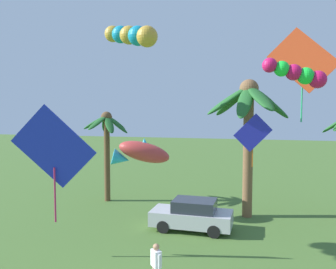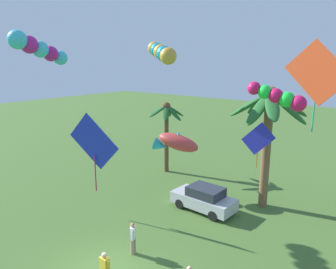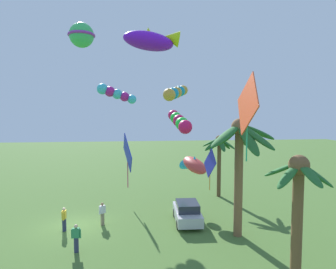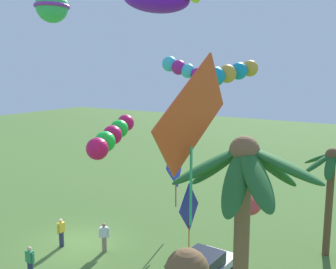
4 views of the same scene
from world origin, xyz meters
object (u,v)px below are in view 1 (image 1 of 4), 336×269
palm_tree_1 (107,135)px  kite_diamond_1 (253,133)px  kite_diamond_0 (54,149)px  kite_diamond_3 (303,61)px  spectator_0 (156,267)px  parked_car_0 (192,215)px  kite_fish_5 (141,153)px  kite_tube_4 (131,35)px  kite_tube_8 (297,73)px  palm_tree_0 (249,112)px

palm_tree_1 → kite_diamond_1: (8.98, -3.20, 0.44)m
kite_diamond_0 → kite_diamond_3: kite_diamond_3 is taller
palm_tree_1 → spectator_0: size_ratio=3.60×
palm_tree_1 → kite_diamond_0: size_ratio=1.23×
parked_car_0 → kite_diamond_0: kite_diamond_0 is taller
kite_diamond_1 → kite_fish_5: 5.83m
kite_tube_4 → parked_car_0: bearing=8.7°
kite_tube_8 → kite_tube_4: bearing=173.9°
kite_diamond_3 → kite_tube_8: 3.69m
parked_car_0 → kite_fish_5: kite_fish_5 is taller
kite_tube_4 → kite_diamond_3: bearing=18.6°
spectator_0 → kite_tube_8: (4.68, 4.71, 6.54)m
spectator_0 → kite_diamond_1: size_ratio=0.61×
parked_car_0 → spectator_0: spectator_0 is taller
kite_diamond_3 → kite_tube_4: 8.60m
spectator_0 → kite_tube_4: size_ratio=0.51×
parked_car_0 → kite_fish_5: bearing=160.9°
palm_tree_0 → spectator_0: (-2.77, -8.78, -4.90)m
palm_tree_0 → parked_car_0: bearing=-132.3°
palm_tree_0 → palm_tree_1: 8.96m
kite_fish_5 → kite_tube_8: 8.60m
palm_tree_1 → kite_diamond_0: bearing=-80.6°
kite_fish_5 → kite_tube_8: (7.40, -2.25, 3.76)m
palm_tree_0 → parked_car_0: (-2.58, -2.84, -4.96)m
palm_tree_1 → kite_fish_5: size_ratio=1.68×
kite_diamond_0 → kite_tube_8: 10.21m
parked_car_0 → kite_tube_8: bearing=-15.4°
kite_diamond_1 → palm_tree_0: bearing=96.4°
palm_tree_1 → kite_diamond_1: palm_tree_1 is taller
kite_tube_8 → parked_car_0: bearing=164.6°
spectator_0 → kite_diamond_0: (-4.60, 1.66, 3.54)m
parked_car_0 → palm_tree_1: bearing=146.5°
palm_tree_1 → kite_fish_5: bearing=-43.4°
palm_tree_0 → kite_diamond_0: (-7.37, -7.12, -1.36)m
spectator_0 → kite_diamond_1: 8.42m
kite_tube_4 → kite_fish_5: (-0.01, 1.46, -5.79)m
palm_tree_1 → kite_fish_5: palm_tree_1 is taller
palm_tree_1 → kite_tube_8: bearing=-26.6°
palm_tree_0 → kite_diamond_3: (2.59, -0.57, 2.56)m
kite_diamond_0 → kite_tube_8: kite_tube_8 is taller
spectator_0 → kite_diamond_3: 12.33m
parked_car_0 → kite_tube_8: (4.49, -1.24, 6.60)m
spectator_0 → kite_tube_8: size_ratio=0.62×
kite_diamond_1 → kite_fish_5: (-5.72, 0.12, -1.12)m
spectator_0 → kite_diamond_3: bearing=56.9°
parked_car_0 → kite_diamond_1: bearing=17.7°
kite_fish_5 → palm_tree_1: bearing=136.6°
kite_diamond_0 → kite_tube_8: bearing=18.2°
palm_tree_0 → kite_tube_4: 7.38m
parked_car_0 → kite_tube_4: kite_tube_4 is taller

